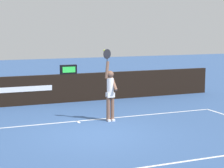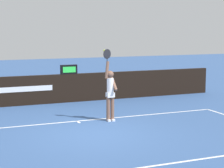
# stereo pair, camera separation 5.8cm
# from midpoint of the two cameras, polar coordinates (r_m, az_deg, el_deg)

# --- Properties ---
(ground_plane) EXTENTS (60.00, 60.00, 0.00)m
(ground_plane) POSITION_cam_midpoint_polar(r_m,az_deg,el_deg) (12.22, -2.38, -7.20)
(ground_plane) COLOR #34548A
(court_lines) EXTENTS (10.93, 5.10, 0.00)m
(court_lines) POSITION_cam_midpoint_polar(r_m,az_deg,el_deg) (11.63, -1.29, -7.99)
(court_lines) COLOR white
(court_lines) RESTS_ON ground
(back_wall) EXTENTS (15.53, 0.20, 1.23)m
(back_wall) POSITION_cam_midpoint_polar(r_m,az_deg,el_deg) (17.20, -8.45, -0.72)
(back_wall) COLOR black
(back_wall) RESTS_ON ground
(speed_display) EXTENTS (0.73, 0.18, 0.40)m
(speed_display) POSITION_cam_midpoint_polar(r_m,az_deg,el_deg) (17.28, -6.13, 2.09)
(speed_display) COLOR black
(speed_display) RESTS_ON back_wall
(tennis_player) EXTENTS (0.44, 0.44, 2.52)m
(tennis_player) POSITION_cam_midpoint_polar(r_m,az_deg,el_deg) (13.71, -0.14, -1.03)
(tennis_player) COLOR brown
(tennis_player) RESTS_ON ground
(tennis_ball) EXTENTS (0.07, 0.07, 0.07)m
(tennis_ball) POSITION_cam_midpoint_polar(r_m,az_deg,el_deg) (13.53, -1.00, 4.84)
(tennis_ball) COLOR #C4DE3A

